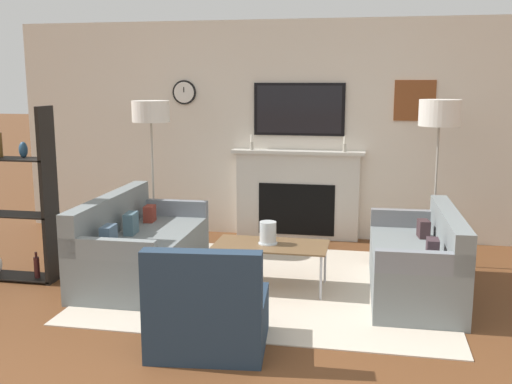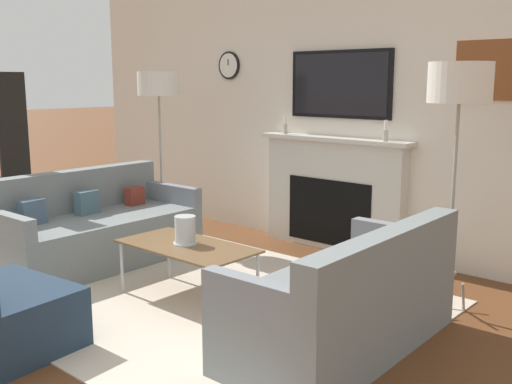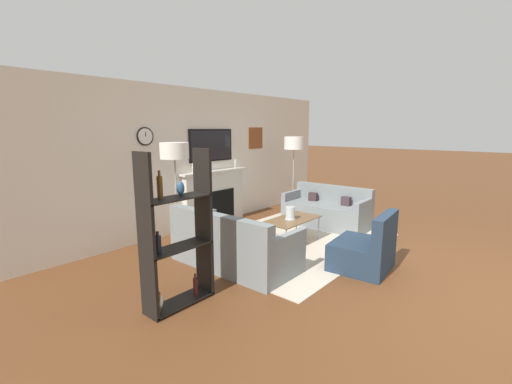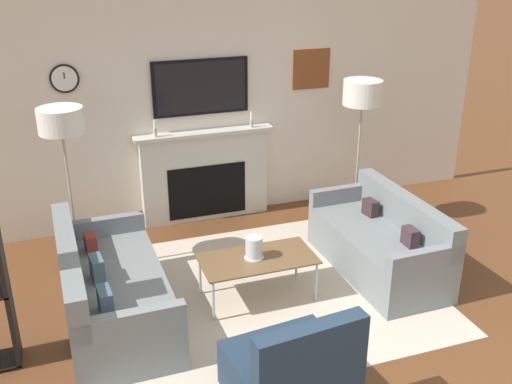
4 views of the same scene
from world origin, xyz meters
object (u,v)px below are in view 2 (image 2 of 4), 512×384
couch_left (94,232)px  floor_lamp_right (460,86)px  floor_lamp_left (159,86)px  coffee_table (187,249)px  couch_right (347,304)px  hurricane_candle (185,232)px

couch_left → floor_lamp_right: size_ratio=1.04×
floor_lamp_left → couch_left: bearing=-77.8°
coffee_table → floor_lamp_left: (-1.57, 1.06, 1.19)m
couch_left → couch_right: bearing=0.1°
couch_left → hurricane_candle: bearing=-2.9°
couch_left → hurricane_candle: couch_left is taller
couch_right → hurricane_candle: 1.42m
couch_left → coffee_table: couch_left is taller
coffee_table → hurricane_candle: bearing=155.5°
couch_right → floor_lamp_left: bearing=161.5°
couch_right → floor_lamp_right: 1.66m
coffee_table → floor_lamp_right: (1.59, 1.06, 1.21)m
floor_lamp_left → floor_lamp_right: (3.16, 0.00, 0.02)m
floor_lamp_right → coffee_table: bearing=-146.2°
couch_left → hurricane_candle: 1.35m
couch_left → floor_lamp_right: bearing=18.5°
couch_left → couch_right: size_ratio=1.09×
coffee_table → floor_lamp_right: bearing=33.8°
couch_right → floor_lamp_right: size_ratio=0.95×
coffee_table → hurricane_candle: (-0.03, 0.01, 0.12)m
hurricane_candle → floor_lamp_left: (-1.54, 1.05, 1.07)m
hurricane_candle → floor_lamp_right: size_ratio=0.12×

